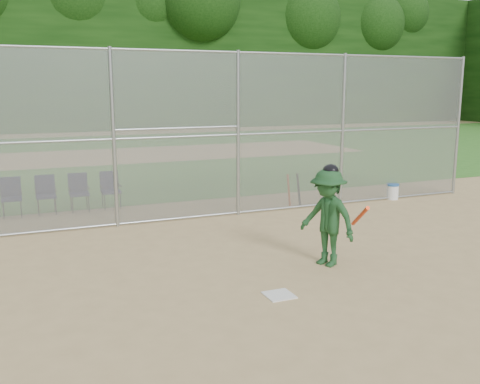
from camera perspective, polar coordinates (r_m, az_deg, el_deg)
name	(u,v)px	position (r m, az deg, el deg)	size (l,w,h in m)	color
ground	(301,288)	(8.69, 6.50, -10.10)	(100.00, 100.00, 0.00)	tan
grass_strip	(111,156)	(25.55, -13.62, 3.76)	(100.00, 100.00, 0.00)	#2E6A1F
dirt_patch_far	(111,156)	(25.55, -13.62, 3.77)	(24.00, 24.00, 0.00)	tan
backstop_fence	(199,133)	(12.74, -4.39, 6.29)	(16.09, 0.09, 4.00)	gray
treeline	(98,37)	(27.44, -14.87, 15.70)	(81.00, 60.00, 11.00)	black
home_plate	(279,295)	(8.34, 4.19, -10.91)	(0.42, 0.42, 0.02)	white
batter_at_plate	(328,217)	(9.57, 9.35, -2.64)	(1.04, 1.41, 1.82)	#1C4723
water_cooler	(392,191)	(15.79, 15.96, 0.06)	(0.35, 0.35, 0.44)	white
spare_bats	(294,190)	(14.47, 5.74, 0.25)	(0.36, 0.26, 0.85)	#D84C14
chair_2	(11,198)	(14.21, -23.20, -0.56)	(0.54, 0.52, 0.96)	#0F1239
chair_3	(46,195)	(14.22, -19.98, -0.32)	(0.54, 0.52, 0.96)	#0F1239
chair_4	(79,193)	(14.27, -16.77, -0.08)	(0.54, 0.52, 0.96)	#0F1239
chair_5	(111,190)	(14.37, -13.60, 0.16)	(0.54, 0.52, 0.96)	#0F1239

